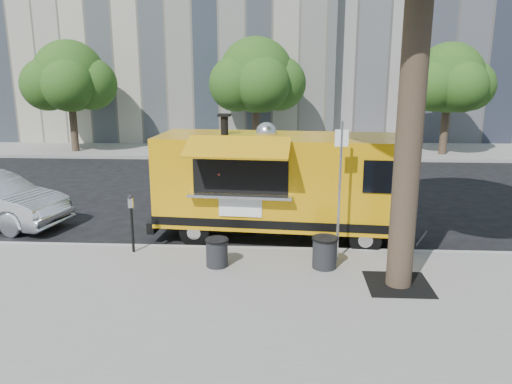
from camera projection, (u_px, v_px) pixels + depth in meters
The scene contains 13 objects.
ground at pixel (268, 240), 12.48m from camera, with size 120.00×120.00×0.00m, color black.
sidewalk at pixel (260, 314), 8.59m from camera, with size 60.00×6.00×0.15m, color gray.
curb at pixel (267, 251), 11.56m from camera, with size 60.00×0.14×0.16m, color #999993.
far_sidewalk at pixel (276, 150), 25.54m from camera, with size 60.00×5.00×0.15m, color gray.
tree_well at pixel (398, 284), 9.59m from camera, with size 1.20×1.20×0.02m, color black.
far_tree_a at pixel (69, 76), 24.01m from camera, with size 3.42×3.42×5.36m.
far_tree_b at pixel (256, 75), 23.90m from camera, with size 3.60×3.60×5.50m.
far_tree_c at pixel (449, 78), 23.15m from camera, with size 3.24×3.24×5.21m.
sign_post at pixel (340, 183), 10.45m from camera, with size 0.28×0.06×3.00m.
parking_meter at pixel (132, 217), 11.10m from camera, with size 0.11×0.11×1.33m.
food_truck at pixel (279, 182), 12.28m from camera, with size 6.42×3.13×3.09m.
trash_bin_left at pixel (217, 252), 10.42m from camera, with size 0.50×0.50×0.60m.
trash_bin_right at pixel (325, 252), 10.33m from camera, with size 0.55×0.55×0.66m.
Camera 1 is at (0.36, -11.81, 4.21)m, focal length 35.00 mm.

